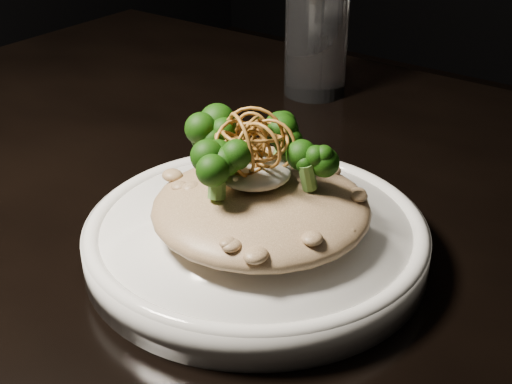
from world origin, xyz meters
TOP-DOWN VIEW (x-y plane):
  - table at (0.00, 0.00)m, footprint 1.10×0.80m
  - plate at (0.05, -0.07)m, footprint 0.26×0.26m
  - risotto at (0.06, -0.07)m, footprint 0.16×0.16m
  - broccoli at (0.05, -0.06)m, footprint 0.13×0.13m
  - cheese at (0.05, -0.06)m, footprint 0.05×0.05m
  - shallots at (0.05, -0.06)m, footprint 0.05×0.05m
  - drinking_glass at (-0.10, 0.25)m, footprint 0.09×0.09m

SIDE VIEW (x-z plane):
  - table at x=0.00m, z-range 0.29..1.04m
  - plate at x=0.05m, z-range 0.75..0.78m
  - risotto at x=0.06m, z-range 0.78..0.81m
  - drinking_glass at x=-0.10m, z-range 0.75..0.88m
  - cheese at x=0.05m, z-range 0.81..0.83m
  - broccoli at x=0.05m, z-range 0.81..0.86m
  - shallots at x=0.05m, z-range 0.83..0.86m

